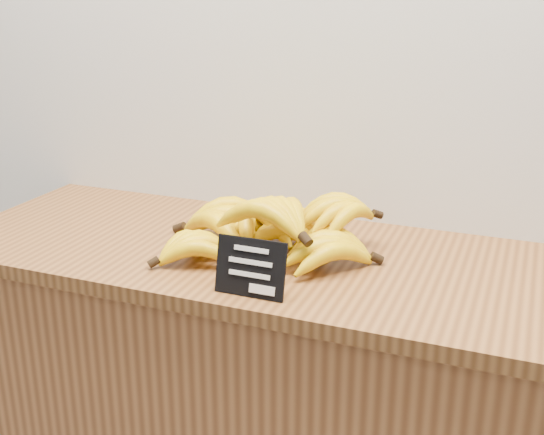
{
  "coord_description": "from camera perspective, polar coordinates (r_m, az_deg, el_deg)",
  "views": [
    {
      "loc": [
        0.33,
        1.53,
        1.45
      ],
      "look_at": [
        -0.14,
        2.7,
        1.02
      ],
      "focal_mm": 45.0,
      "sensor_mm": 36.0,
      "label": 1
    }
  ],
  "objects": [
    {
      "name": "banana_pile",
      "position": [
        1.4,
        -0.01,
        -0.9
      ],
      "size": [
        0.46,
        0.38,
        0.13
      ],
      "color": "yellow",
      "rests_on": "counter_top"
    },
    {
      "name": "chalkboard_sign",
      "position": [
        1.2,
        -1.82,
        -4.23
      ],
      "size": [
        0.13,
        0.03,
        0.1
      ],
      "primitive_type": "cube",
      "rotation": [
        -0.23,
        0.0,
        0.0
      ],
      "color": "black",
      "rests_on": "counter_top"
    },
    {
      "name": "counter_top",
      "position": [
        1.41,
        0.75,
        -3.41
      ],
      "size": [
        1.44,
        0.54,
        0.03
      ],
      "primitive_type": "cube",
      "color": "brown",
      "rests_on": "counter"
    }
  ]
}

